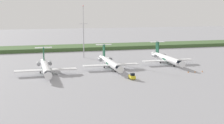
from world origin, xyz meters
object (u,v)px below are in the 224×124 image
(safety_cone_rear_marker, at_px, (202,71))
(antenna_mast, at_px, (84,36))
(regional_jet_nearest, at_px, (46,67))
(regional_jet_second, at_px, (110,63))
(safety_cone_front_marker, at_px, (188,72))
(baggage_tug, at_px, (132,76))
(safety_cone_mid_marker, at_px, (195,72))
(regional_jet_third, at_px, (166,58))

(safety_cone_rear_marker, bearing_deg, antenna_mast, 127.80)
(regional_jet_nearest, bearing_deg, regional_jet_second, 9.20)
(safety_cone_front_marker, relative_size, safety_cone_rear_marker, 1.00)
(baggage_tug, height_order, safety_cone_rear_marker, baggage_tug)
(regional_jet_nearest, distance_m, baggage_tug, 33.48)
(antenna_mast, distance_m, safety_cone_mid_marker, 60.92)
(regional_jet_third, bearing_deg, safety_cone_mid_marker, -82.47)
(regional_jet_nearest, distance_m, regional_jet_third, 54.15)
(regional_jet_second, height_order, antenna_mast, antenna_mast)
(safety_cone_front_marker, relative_size, safety_cone_mid_marker, 1.00)
(regional_jet_nearest, bearing_deg, baggage_tug, -31.05)
(regional_jet_third, bearing_deg, baggage_tug, -133.32)
(safety_cone_front_marker, bearing_deg, baggage_tug, -167.33)
(regional_jet_third, xyz_separation_m, antenna_mast, (-32.26, 27.98, 8.18))
(baggage_tug, bearing_deg, regional_jet_third, 46.68)
(regional_jet_nearest, height_order, safety_cone_rear_marker, regional_jet_nearest)
(regional_jet_second, relative_size, safety_cone_rear_marker, 56.36)
(safety_cone_front_marker, xyz_separation_m, safety_cone_rear_marker, (5.84, -0.33, 0.00))
(regional_jet_third, bearing_deg, safety_cone_front_marker, -90.25)
(regional_jet_nearest, bearing_deg, regional_jet_third, 9.56)
(safety_cone_mid_marker, bearing_deg, safety_cone_front_marker, 178.42)
(regional_jet_nearest, relative_size, safety_cone_rear_marker, 56.36)
(baggage_tug, bearing_deg, antenna_mast, 97.89)
(antenna_mast, bearing_deg, safety_cone_front_marker, -56.55)
(regional_jet_nearest, height_order, regional_jet_second, same)
(regional_jet_nearest, relative_size, regional_jet_third, 1.00)
(safety_cone_front_marker, bearing_deg, regional_jet_third, 89.75)
(antenna_mast, relative_size, safety_cone_front_marker, 47.15)
(regional_jet_nearest, distance_m, antenna_mast, 43.37)
(baggage_tug, bearing_deg, regional_jet_second, 96.54)
(regional_jet_nearest, relative_size, regional_jet_second, 1.00)
(baggage_tug, distance_m, safety_cone_mid_marker, 28.04)
(regional_jet_third, height_order, safety_cone_rear_marker, regional_jet_third)
(regional_jet_nearest, xyz_separation_m, safety_cone_front_marker, (53.31, -11.71, -2.26))
(regional_jet_nearest, relative_size, safety_cone_front_marker, 56.36)
(baggage_tug, bearing_deg, safety_cone_rear_marker, 9.71)
(regional_jet_second, xyz_separation_m, regional_jet_third, (27.21, 4.75, 0.00))
(regional_jet_third, height_order, antenna_mast, antenna_mast)
(regional_jet_nearest, bearing_deg, safety_cone_rear_marker, -11.50)
(regional_jet_nearest, relative_size, safety_cone_mid_marker, 56.36)
(safety_cone_front_marker, height_order, safety_cone_rear_marker, same)
(antenna_mast, bearing_deg, regional_jet_third, -40.94)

